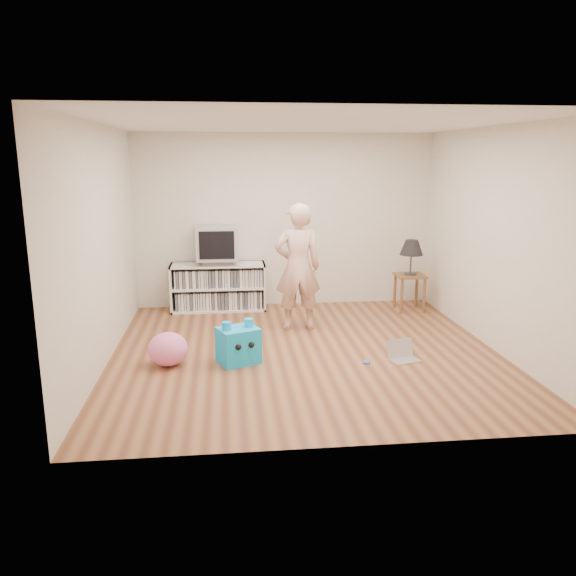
{
  "coord_description": "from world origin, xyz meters",
  "views": [
    {
      "loc": [
        -0.89,
        -6.22,
        2.24
      ],
      "look_at": [
        -0.16,
        0.4,
        0.68
      ],
      "focal_mm": 35.0,
      "sensor_mm": 36.0,
      "label": 1
    }
  ],
  "objects_px": {
    "side_table": "(410,283)",
    "laptop": "(402,354)",
    "media_unit": "(218,287)",
    "plush_blue": "(238,345)",
    "table_lamp": "(412,248)",
    "dvd_deck": "(218,262)",
    "crt_tv": "(217,243)",
    "person": "(298,267)",
    "plush_pink": "(168,349)"
  },
  "relations": [
    {
      "from": "dvd_deck",
      "to": "laptop",
      "type": "xyz_separation_m",
      "value": [
        2.09,
        -2.4,
        -0.67
      ]
    },
    {
      "from": "person",
      "to": "plush_blue",
      "type": "height_order",
      "value": "person"
    },
    {
      "from": "plush_blue",
      "to": "plush_pink",
      "type": "distance_m",
      "value": 0.77
    },
    {
      "from": "media_unit",
      "to": "person",
      "type": "relative_size",
      "value": 0.84
    },
    {
      "from": "dvd_deck",
      "to": "table_lamp",
      "type": "relative_size",
      "value": 0.87
    },
    {
      "from": "media_unit",
      "to": "laptop",
      "type": "distance_m",
      "value": 3.21
    },
    {
      "from": "laptop",
      "to": "dvd_deck",
      "type": "bearing_deg",
      "value": 117.22
    },
    {
      "from": "plush_blue",
      "to": "laptop",
      "type": "bearing_deg",
      "value": -26.22
    },
    {
      "from": "table_lamp",
      "to": "media_unit",
      "type": "bearing_deg",
      "value": 172.24
    },
    {
      "from": "media_unit",
      "to": "side_table",
      "type": "distance_m",
      "value": 2.86
    },
    {
      "from": "side_table",
      "to": "plush_pink",
      "type": "distance_m",
      "value": 3.88
    },
    {
      "from": "side_table",
      "to": "media_unit",
      "type": "bearing_deg",
      "value": 172.24
    },
    {
      "from": "dvd_deck",
      "to": "crt_tv",
      "type": "xyz_separation_m",
      "value": [
        0.0,
        -0.0,
        0.29
      ]
    },
    {
      "from": "crt_tv",
      "to": "laptop",
      "type": "xyz_separation_m",
      "value": [
        2.09,
        -2.39,
        -0.96
      ]
    },
    {
      "from": "media_unit",
      "to": "side_table",
      "type": "height_order",
      "value": "media_unit"
    },
    {
      "from": "media_unit",
      "to": "plush_pink",
      "type": "xyz_separation_m",
      "value": [
        -0.53,
        -2.3,
        -0.16
      ]
    },
    {
      "from": "crt_tv",
      "to": "media_unit",
      "type": "bearing_deg",
      "value": 90.0
    },
    {
      "from": "crt_tv",
      "to": "side_table",
      "type": "height_order",
      "value": "crt_tv"
    },
    {
      "from": "side_table",
      "to": "laptop",
      "type": "bearing_deg",
      "value": -109.99
    },
    {
      "from": "crt_tv",
      "to": "laptop",
      "type": "relative_size",
      "value": 1.62
    },
    {
      "from": "plush_blue",
      "to": "plush_pink",
      "type": "relative_size",
      "value": 1.2
    },
    {
      "from": "crt_tv",
      "to": "person",
      "type": "distance_m",
      "value": 1.54
    },
    {
      "from": "table_lamp",
      "to": "laptop",
      "type": "height_order",
      "value": "table_lamp"
    },
    {
      "from": "laptop",
      "to": "crt_tv",
      "type": "bearing_deg",
      "value": 117.26
    },
    {
      "from": "crt_tv",
      "to": "plush_pink",
      "type": "relative_size",
      "value": 1.38
    },
    {
      "from": "side_table",
      "to": "table_lamp",
      "type": "distance_m",
      "value": 0.53
    },
    {
      "from": "table_lamp",
      "to": "laptop",
      "type": "bearing_deg",
      "value": -109.99
    },
    {
      "from": "plush_blue",
      "to": "plush_pink",
      "type": "height_order",
      "value": "plush_blue"
    },
    {
      "from": "laptop",
      "to": "plush_blue",
      "type": "height_order",
      "value": "plush_blue"
    },
    {
      "from": "person",
      "to": "plush_pink",
      "type": "height_order",
      "value": "person"
    },
    {
      "from": "person",
      "to": "laptop",
      "type": "distance_m",
      "value": 1.83
    },
    {
      "from": "crt_tv",
      "to": "laptop",
      "type": "height_order",
      "value": "crt_tv"
    },
    {
      "from": "media_unit",
      "to": "laptop",
      "type": "bearing_deg",
      "value": -49.02
    },
    {
      "from": "media_unit",
      "to": "crt_tv",
      "type": "relative_size",
      "value": 2.33
    },
    {
      "from": "person",
      "to": "dvd_deck",
      "type": "bearing_deg",
      "value": -48.13
    },
    {
      "from": "crt_tv",
      "to": "plush_pink",
      "type": "distance_m",
      "value": 2.49
    },
    {
      "from": "laptop",
      "to": "plush_blue",
      "type": "xyz_separation_m",
      "value": [
        -1.85,
        0.1,
        0.15
      ]
    },
    {
      "from": "table_lamp",
      "to": "dvd_deck",
      "type": "bearing_deg",
      "value": 172.55
    },
    {
      "from": "media_unit",
      "to": "plush_blue",
      "type": "distance_m",
      "value": 2.33
    },
    {
      "from": "laptop",
      "to": "plush_pink",
      "type": "height_order",
      "value": "plush_pink"
    },
    {
      "from": "crt_tv",
      "to": "table_lamp",
      "type": "bearing_deg",
      "value": -7.38
    },
    {
      "from": "media_unit",
      "to": "plush_pink",
      "type": "height_order",
      "value": "media_unit"
    },
    {
      "from": "dvd_deck",
      "to": "person",
      "type": "distance_m",
      "value": 1.53
    },
    {
      "from": "media_unit",
      "to": "plush_blue",
      "type": "height_order",
      "value": "media_unit"
    },
    {
      "from": "media_unit",
      "to": "side_table",
      "type": "relative_size",
      "value": 2.55
    },
    {
      "from": "dvd_deck",
      "to": "side_table",
      "type": "distance_m",
      "value": 2.87
    },
    {
      "from": "dvd_deck",
      "to": "crt_tv",
      "type": "height_order",
      "value": "crt_tv"
    },
    {
      "from": "dvd_deck",
      "to": "crt_tv",
      "type": "bearing_deg",
      "value": -90.0
    },
    {
      "from": "laptop",
      "to": "plush_blue",
      "type": "bearing_deg",
      "value": 162.95
    },
    {
      "from": "person",
      "to": "crt_tv",
      "type": "bearing_deg",
      "value": -48.04
    }
  ]
}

